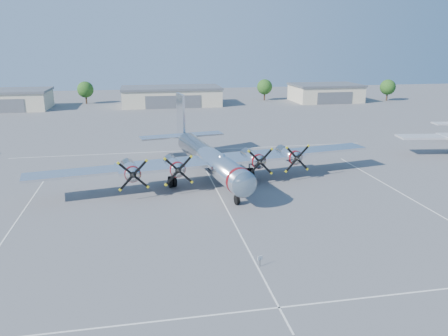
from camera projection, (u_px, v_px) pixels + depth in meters
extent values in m
plane|color=#555558|center=(222.00, 200.00, 51.07)|extent=(260.00, 260.00, 0.00)
cube|color=silver|center=(9.00, 232.00, 42.43)|extent=(0.15, 40.00, 0.01)
cube|color=silver|center=(230.00, 216.00, 46.35)|extent=(0.15, 40.00, 0.01)
cube|color=silver|center=(417.00, 202.00, 50.27)|extent=(0.15, 40.00, 0.01)
cube|color=silver|center=(279.00, 308.00, 30.29)|extent=(60.00, 0.15, 0.01)
cube|color=silver|center=(196.00, 150.00, 74.68)|extent=(60.00, 0.15, 0.01)
cube|color=beige|center=(7.00, 101.00, 119.82)|extent=(22.00, 14.00, 4.80)
cube|color=slate|center=(6.00, 91.00, 119.07)|extent=(22.60, 14.60, 0.60)
cube|color=slate|center=(0.00, 106.00, 113.33)|extent=(12.10, 0.20, 3.60)
cube|color=beige|center=(171.00, 97.00, 127.84)|extent=(28.00, 14.00, 4.80)
cube|color=slate|center=(171.00, 88.00, 127.10)|extent=(28.60, 14.60, 0.60)
cube|color=slate|center=(173.00, 102.00, 121.35)|extent=(15.40, 0.20, 3.60)
cube|color=beige|center=(325.00, 94.00, 136.40)|extent=(20.00, 14.00, 4.80)
cube|color=slate|center=(326.00, 85.00, 135.66)|extent=(20.60, 14.60, 0.60)
cube|color=slate|center=(335.00, 98.00, 129.91)|extent=(11.00, 0.20, 3.60)
cylinder|color=#382619|center=(86.00, 99.00, 131.22)|extent=(0.50, 0.50, 2.80)
sphere|color=#214313|center=(85.00, 90.00, 130.43)|extent=(4.80, 4.80, 4.80)
cylinder|color=#382619|center=(264.00, 96.00, 139.14)|extent=(0.50, 0.50, 2.80)
sphere|color=#214313|center=(265.00, 87.00, 138.35)|extent=(4.80, 4.80, 4.80)
cylinder|color=#382619|center=(387.00, 96.00, 138.36)|extent=(0.50, 0.50, 2.80)
sphere|color=#214313|center=(388.00, 87.00, 137.57)|extent=(4.80, 4.80, 4.80)
cylinder|color=black|center=(260.00, 262.00, 35.79)|extent=(0.05, 0.05, 0.73)
cube|color=white|center=(260.00, 258.00, 35.68)|extent=(0.47, 0.24, 0.36)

